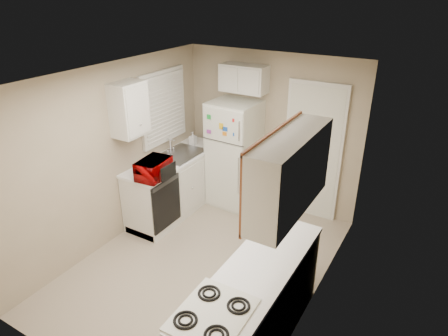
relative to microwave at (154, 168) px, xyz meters
The scene contains 18 objects.
floor 1.41m from the microwave, 13.38° to the right, with size 3.80×3.80×0.00m, color #C1B098.
ceiling 1.65m from the microwave, 13.38° to the right, with size 3.80×3.80×0.00m, color white.
wall_left 0.55m from the microwave, 155.70° to the right, with size 3.80×3.80×0.00m, color tan.
wall_right 2.33m from the microwave, ahead, with size 3.80×3.80×0.00m, color tan.
wall_back 1.92m from the microwave, 61.40° to the left, with size 2.80×2.80×0.00m, color tan.
wall_front 2.31m from the microwave, 66.59° to the right, with size 2.80×2.80×0.00m, color tan.
left_counter 0.93m from the microwave, 105.01° to the left, with size 0.60×1.80×0.90m, color silver.
dishwasher 0.58m from the microwave, 37.41° to the left, with size 0.03×0.58×0.72m, color black.
sink 0.87m from the microwave, 102.40° to the left, with size 0.54×0.74×0.16m, color gray.
microwave is the anchor object (origin of this frame).
soap_bottle 1.27m from the microwave, 100.56° to the left, with size 0.10×0.10×0.22m, color white.
window_blinds 1.09m from the microwave, 118.03° to the left, with size 0.10×0.98×1.08m, color silver.
upper_cabinet_left 0.82m from the microwave, behind, with size 0.30×0.45×0.70m, color silver.
refrigerator 1.46m from the microwave, 71.54° to the left, with size 0.69×0.67×1.68m, color silver.
cabinet_over_fridge 1.88m from the microwave, 71.35° to the left, with size 0.70×0.30×0.40m, color silver.
interior_door 2.30m from the microwave, 45.44° to the left, with size 0.86×0.06×2.08m, color silver.
right_counter 2.34m from the microwave, 26.78° to the right, with size 0.60×2.00×0.90m, color silver.
upper_cabinet_right 2.40m from the microwave, 18.33° to the right, with size 0.30×1.20×0.70m, color silver.
Camera 1 is at (2.32, -3.42, 3.28)m, focal length 32.00 mm.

